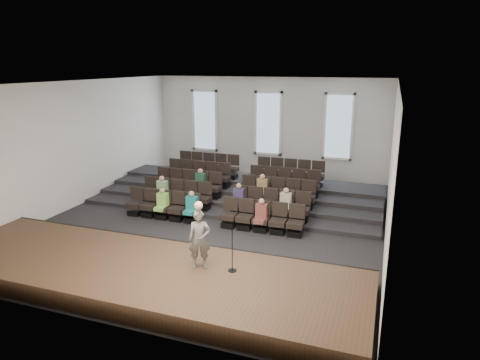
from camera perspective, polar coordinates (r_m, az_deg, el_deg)
name	(u,v)px	position (r m, az deg, el deg)	size (l,w,h in m)	color
ground	(216,219)	(16.11, -3.17, -5.23)	(14.00, 14.00, 0.00)	black
ceiling	(214,82)	(15.10, -3.45, 12.87)	(12.00, 14.00, 0.02)	white
wall_back	(268,127)	(21.96, 3.81, 7.04)	(12.00, 0.04, 5.00)	silver
wall_front	(87,218)	(9.57, -19.75, -4.83)	(12.00, 0.04, 5.00)	silver
wall_left	(78,144)	(18.55, -20.79, 4.55)	(0.04, 14.00, 5.00)	silver
wall_right	(392,167)	(14.26, 19.64, 1.66)	(0.04, 14.00, 5.00)	silver
stage	(143,274)	(11.87, -12.86, -12.15)	(11.80, 3.60, 0.50)	#402A1B
stage_lip	(174,248)	(13.24, -8.77, -8.94)	(11.80, 0.06, 0.52)	black
risers	(244,191)	(18.86, 0.51, -1.49)	(11.80, 4.80, 0.60)	black
seating_rows	(231,191)	(17.25, -1.24, -1.42)	(6.80, 4.70, 1.67)	black
windows	(268,123)	(21.86, 3.77, 7.53)	(8.44, 0.10, 3.24)	white
audience	(219,196)	(16.12, -2.77, -2.15)	(5.45, 2.64, 1.10)	#87D354
speaker	(199,239)	(11.12, -5.42, -7.89)	(0.57, 0.37, 1.56)	#5B5856
mic_stand	(232,256)	(11.03, -1.04, -10.12)	(0.23, 0.23, 1.38)	black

